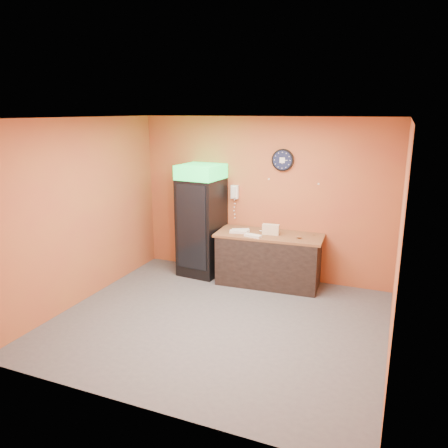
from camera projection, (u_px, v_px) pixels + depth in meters
The scene contains 15 objects.
floor at pixel (219, 321), 6.17m from camera, with size 4.50×4.50×0.00m, color #47474C.
back_wall at pixel (263, 199), 7.61m from camera, with size 4.50×0.02×2.80m, color #B06431.
left_wall at pixel (82, 211), 6.64m from camera, with size 0.02×4.00×2.80m, color #B06431.
right_wall at pixel (399, 245), 5.00m from camera, with size 0.02×4.00×2.80m, color #B06431.
ceiling at pixel (218, 118), 5.47m from camera, with size 4.50×4.00×0.02m, color white.
beverage_cooler at pixel (201, 222), 7.74m from camera, with size 0.75×0.76×1.99m.
prep_counter at pixel (269, 260), 7.43m from camera, with size 1.69×0.75×0.85m, color black.
wall_clock at pixel (283, 160), 7.29m from camera, with size 0.37×0.06×0.37m.
wall_phone at pixel (235, 192), 7.73m from camera, with size 0.13×0.11×0.24m.
butcher_paper at pixel (269, 235), 7.32m from camera, with size 1.79×0.76×0.04m, color brown.
sub_roll_stack at pixel (271, 229), 7.25m from camera, with size 0.28×0.12×0.18m.
wrapped_sandwich_left at pixel (239, 232), 7.37m from camera, with size 0.30×0.12×0.04m, color silver.
wrapped_sandwich_mid at pixel (253, 236), 7.14m from camera, with size 0.28×0.11×0.04m, color silver.
wrapped_sandwich_right at pixel (241, 230), 7.46m from camera, with size 0.29×0.11×0.04m, color silver.
kitchen_tool at pixel (268, 231), 7.40m from camera, with size 0.06×0.06×0.06m, color silver.
Camera 1 is at (2.20, -5.18, 2.89)m, focal length 35.00 mm.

